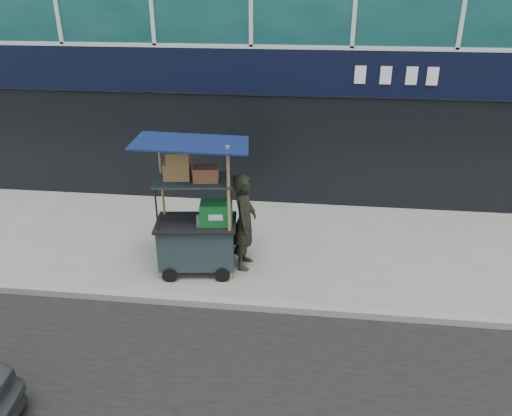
# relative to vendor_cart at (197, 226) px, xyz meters

# --- Properties ---
(ground) EXTENTS (80.00, 80.00, 0.00)m
(ground) POSITION_rel_vendor_cart_xyz_m (0.53, -0.82, -0.84)
(ground) COLOR slate
(ground) RESTS_ON ground
(curb) EXTENTS (80.00, 0.18, 0.12)m
(curb) POSITION_rel_vendor_cart_xyz_m (0.53, -1.02, -0.78)
(curb) COLOR gray
(curb) RESTS_ON ground
(vendor_cart) EXTENTS (1.93, 1.47, 2.41)m
(vendor_cart) POSITION_rel_vendor_cart_xyz_m (0.00, 0.00, 0.00)
(vendor_cart) COLOR #182A2A
(vendor_cart) RESTS_ON ground
(vendor_man) EXTENTS (0.42, 0.64, 1.72)m
(vendor_man) POSITION_rel_vendor_cart_xyz_m (0.77, 0.25, 0.02)
(vendor_man) COLOR black
(vendor_man) RESTS_ON ground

